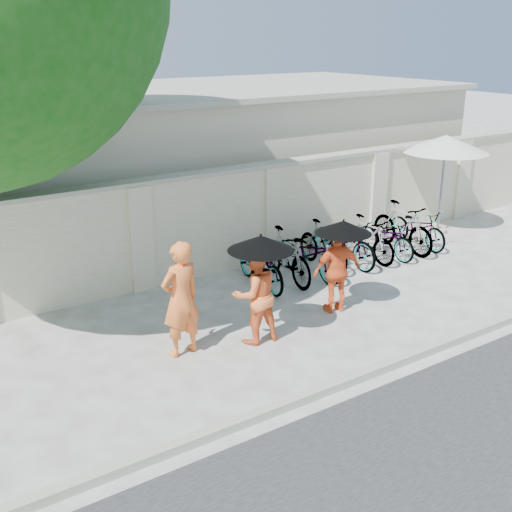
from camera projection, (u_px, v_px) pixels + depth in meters
ground at (283, 336)px, 10.27m from camera, size 80.00×80.00×0.00m
kerb at (355, 378)px, 8.92m from camera, size 40.00×0.16×0.12m
compound_wall at (229, 221)px, 12.97m from camera, size 20.00×0.30×2.00m
building_behind at (183, 158)px, 16.27m from camera, size 14.00×6.00×3.20m
monk_left at (181, 299)px, 9.45m from camera, size 0.71×0.52×1.79m
monk_center at (255, 294)px, 9.88m from camera, size 0.81×0.65×1.58m
parasol_center at (261, 243)px, 9.56m from camera, size 1.01×1.01×0.86m
monk_right at (337, 271)px, 10.97m from camera, size 0.94×0.56×1.50m
parasol_right at (343, 227)px, 10.66m from camera, size 0.96×0.96×0.81m
patio_umbrella at (446, 145)px, 14.90m from camera, size 2.60×2.60×2.36m
bike_0 at (261, 263)px, 12.19m from camera, size 0.81×1.80×0.91m
bike_1 at (286, 256)px, 12.39m from camera, size 0.64×1.78×1.05m
bike_2 at (309, 253)px, 12.66m from camera, size 0.78×1.89×0.97m
bike_3 at (323, 245)px, 13.11m from camera, size 0.56×1.65×0.98m
bike_4 at (344, 241)px, 13.37m from camera, size 0.67×1.90×1.00m
bike_5 at (367, 239)px, 13.56m from camera, size 0.47×1.60×0.96m
bike_6 at (386, 237)px, 13.84m from camera, size 0.57×1.62×0.85m
bike_7 at (403, 227)px, 14.13m from camera, size 0.57×1.84×1.09m
bike_8 at (418, 227)px, 14.48m from camera, size 0.64×1.69×0.88m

